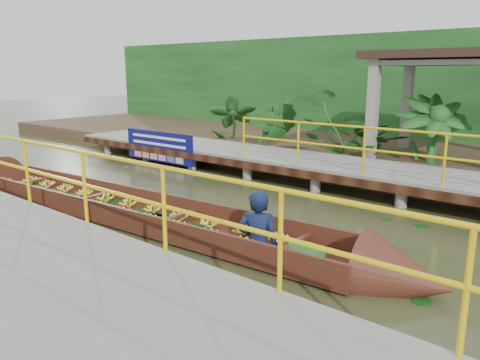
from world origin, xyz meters
The scene contains 9 objects.
ground centered at (0.00, 0.00, 0.00)m, with size 80.00×80.00×0.00m, color #30341A.
land_strip centered at (0.00, 7.50, 0.23)m, with size 30.00×8.00×0.45m, color #332919.
far_dock centered at (0.02, 3.43, 0.48)m, with size 16.00×2.06×1.66m.
near_dock centered at (1.00, -4.20, 0.30)m, with size 18.00×2.40×1.73m.
pavilion centered at (3.00, 6.30, 2.82)m, with size 4.40×3.00×3.00m.
foliage_backdrop centered at (0.00, 10.00, 2.00)m, with size 30.00×0.80×4.00m, color #133E17.
vendor_boat centered at (-0.30, -1.26, 0.23)m, with size 11.30×1.84×2.26m.
blue_banner centered at (-4.15, 2.48, 0.56)m, with size 2.82×0.04×0.88m.
tropical_plants centered at (2.25, 5.30, 1.15)m, with size 14.13×1.13×1.41m.
Camera 1 is at (6.30, -6.41, 2.69)m, focal length 35.00 mm.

